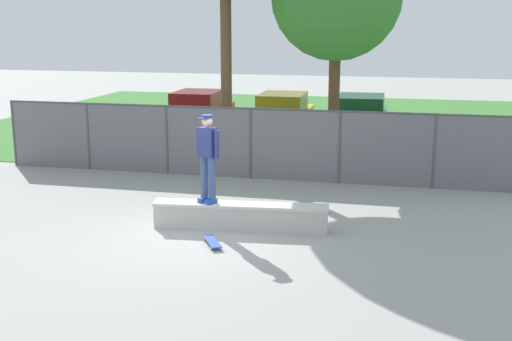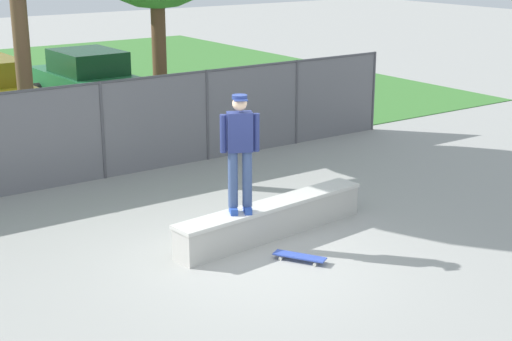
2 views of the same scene
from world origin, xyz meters
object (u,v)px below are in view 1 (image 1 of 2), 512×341
skateboarder (208,154)px  car_green (361,118)px  skateboard (212,241)px  concrete_ledge (241,216)px  car_yellow (283,115)px  car_red (199,113)px

skateboarder → car_green: size_ratio=0.43×
skateboarder → car_green: 11.31m
skateboard → concrete_ledge: bearing=75.4°
car_yellow → car_red: bearing=179.3°
skateboard → car_yellow: car_yellow is taller
skateboard → car_yellow: bearing=94.7°
skateboarder → car_yellow: 11.10m
concrete_ledge → skateboarder: 1.47m
car_green → skateboarder: bearing=-101.4°
car_yellow → skateboarder: bearing=-86.9°
concrete_ledge → skateboard: bearing=-104.6°
car_red → skateboarder: bearing=-70.8°
car_red → car_green: 6.11m
car_yellow → skateboard: bearing=-85.3°
skateboard → car_red: car_red is taller
concrete_ledge → car_yellow: car_yellow is taller
skateboarder → car_green: (2.24, 11.06, -0.75)m
skateboarder → skateboard: (0.38, -1.01, -1.51)m
skateboard → car_red: 12.85m
skateboarder → car_red: 11.78m
skateboarder → concrete_ledge: bearing=7.2°
car_red → car_yellow: size_ratio=1.00×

